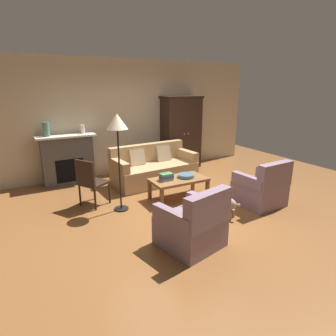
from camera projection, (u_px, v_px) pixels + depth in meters
name	position (u px, v px, depth m)	size (l,w,h in m)	color
ground_plane	(178.00, 205.00, 5.35)	(9.60, 9.60, 0.00)	brown
back_wall	(127.00, 117.00, 7.10)	(7.20, 0.10, 2.80)	beige
fireplace	(68.00, 159.00, 6.41)	(1.26, 0.48, 1.12)	#4C4947
armoire	(181.00, 132.00, 7.59)	(1.06, 0.57, 1.91)	black
couch	(154.00, 169.00, 6.53)	(1.97, 0.99, 0.86)	tan
coffee_table	(179.00, 181.00, 5.55)	(1.10, 0.60, 0.42)	olive
fruit_bowl	(186.00, 176.00, 5.59)	(0.33, 0.33, 0.07)	slate
book_stack	(166.00, 177.00, 5.41)	(0.26, 0.20, 0.14)	gray
mantel_vase_jade	(46.00, 129.00, 6.02)	(0.14, 0.14, 0.31)	slate
mantel_vase_cream	(83.00, 129.00, 6.38)	(0.10, 0.10, 0.20)	beige
armchair_near_left	(193.00, 226.00, 3.89)	(0.92, 0.92, 0.88)	gray
armchair_near_right	(262.00, 189.00, 5.26)	(0.82, 0.82, 0.88)	gray
side_chair_wooden	(90.00, 180.00, 5.16)	(0.60, 0.60, 0.90)	black
floor_lamp	(117.00, 127.00, 4.73)	(0.36, 0.36, 1.72)	black
dog	(224.00, 203.00, 4.83)	(0.34, 0.54, 0.39)	gray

